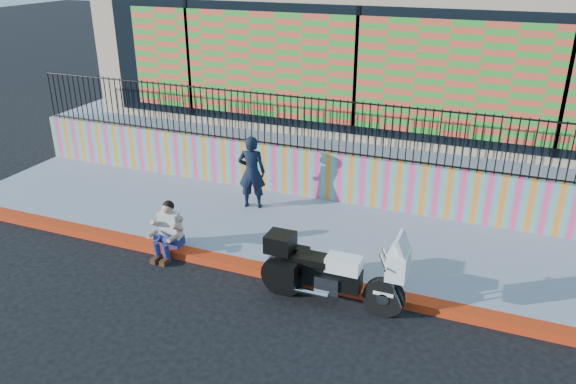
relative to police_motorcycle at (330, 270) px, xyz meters
The scene contains 10 objects.
ground 1.20m from the police_motorcycle, 156.47° to the left, with size 90.00×90.00×0.00m, color black.
red_curb 1.16m from the police_motorcycle, 156.47° to the left, with size 16.00×0.30×0.15m, color #AC260C.
sidewalk 2.33m from the police_motorcycle, 114.56° to the left, with size 16.00×3.00×0.15m, color #8F94AB.
mural_wall 3.78m from the police_motorcycle, 104.43° to the left, with size 16.00×0.20×1.10m, color #FF437C.
metal_fence 3.98m from the police_motorcycle, 104.43° to the left, with size 15.80×0.04×1.20m, color black, non-canonical shape.
elevated_platform 8.81m from the police_motorcycle, 96.13° to the left, with size 16.00×10.00×1.25m, color #8F94AB.
storefront_building 8.99m from the police_motorcycle, 96.29° to the left, with size 14.00×8.06×4.00m.
police_motorcycle is the anchor object (origin of this frame).
police_officer 3.74m from the police_motorcycle, 134.63° to the left, with size 0.59×0.38×1.61m, color black.
seated_man 3.30m from the police_motorcycle, behind, with size 0.54×0.71×1.06m.
Camera 1 is at (3.19, -7.82, 5.34)m, focal length 35.00 mm.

